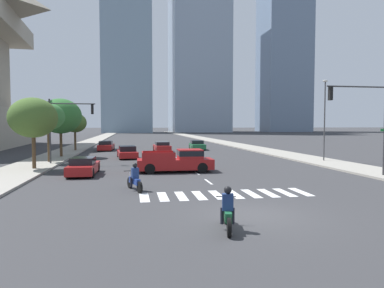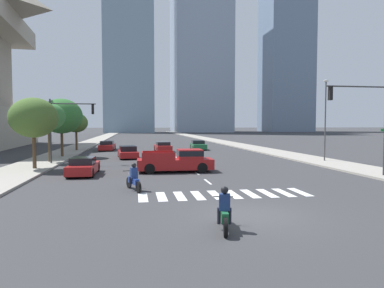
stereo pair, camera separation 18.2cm
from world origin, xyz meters
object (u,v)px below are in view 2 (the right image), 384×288
Objects in this scene: street_tree_second at (49,117)px; street_tree_third at (61,116)px; sedan_red_1 at (128,152)px; street_tree_fourth at (76,123)px; sedan_red_2 at (163,147)px; street_lamp_east at (325,114)px; street_tree_nearest at (33,118)px; traffic_signal_far at (68,119)px; pickup_truck at (179,161)px; sedan_green_0 at (198,145)px; motorcycle_lead at (134,180)px; sedan_red_3 at (107,146)px; traffic_signal_near at (365,111)px; sedan_red_4 at (83,167)px; motorcycle_trailing at (224,213)px.

street_tree_third reaches higher than street_tree_second.
street_tree_fourth is at bearing 26.34° from sedan_red_1.
street_lamp_east reaches higher than sedan_red_2.
street_tree_nearest reaches higher than street_tree_second.
pickup_truck is at bearing -35.30° from traffic_signal_far.
sedan_green_0 is 14.57m from sedan_red_1.
street_lamp_east is at bearing -74.79° from motorcycle_lead.
sedan_green_0 is at bearing -0.26° from street_tree_fourth.
street_tree_second is (-3.95, -15.26, 3.60)m from sedan_red_3.
sedan_red_2 is at bearing -66.04° from traffic_signal_near.
sedan_green_0 is at bearing 115.85° from street_lamp_east.
street_tree_nearest is (-7.54, 9.72, 3.45)m from motorcycle_lead.
motorcycle_lead is 0.44× the size of street_tree_fourth.
sedan_red_1 is (-0.63, 18.52, 0.01)m from motorcycle_lead.
sedan_red_4 is at bearing -37.93° from street_tree_nearest.
traffic_signal_far is (-9.00, 6.37, 3.15)m from pickup_truck.
street_tree_third is at bearing -38.93° from traffic_signal_near.
sedan_red_3 is (-6.59, 37.58, 0.02)m from motorcycle_trailing.
sedan_red_1 is at bearing 150.04° from sedan_red_2.
street_tree_fourth is (-0.00, 19.91, -0.28)m from street_tree_nearest.
street_tree_second is (-7.54, 14.72, 3.62)m from motorcycle_lead.
motorcycle_trailing is at bearing -67.48° from traffic_signal_far.
pickup_truck is 25.27m from street_tree_fourth.
street_tree_second reaches higher than pickup_truck.
motorcycle_lead is at bearing -75.71° from street_tree_fourth.
motorcycle_trailing is 24.39m from street_lamp_east.
sedan_red_1 is 9.71m from sedan_red_2.
motorcycle_trailing is at bearing -74.19° from street_tree_fourth.
traffic_signal_far is at bearing -74.87° from street_tree_third.
street_tree_fourth is at bearing -50.84° from traffic_signal_near.
motorcycle_lead is at bearing -150.36° from sedan_red_4.
street_tree_third is at bearing 32.12° from motorcycle_trailing.
motorcycle_lead is 0.35× the size of traffic_signal_near.
street_lamp_east is 1.42× the size of street_tree_second.
street_tree_third is (-7.54, 20.19, 3.82)m from motorcycle_lead.
sedan_red_3 is 20.93m from street_tree_nearest.
traffic_signal_far is 1.06× the size of street_tree_second.
street_tree_second reaches higher than sedan_red_2.
street_tree_third is (-11.28, -7.00, 3.81)m from sedan_red_2.
street_tree_fourth reaches higher than sedan_red_4.
sedan_red_3 is 16.17m from street_tree_second.
sedan_green_0 is 0.90× the size of sedan_red_1.
motorcycle_trailing reaches higher than sedan_red_4.
motorcycle_lead reaches higher than sedan_green_0.
street_tree_second is at bearing 28.10° from sedan_red_4.
sedan_red_1 is 13.46m from street_tree_fourth.
motorcycle_lead is 0.39× the size of pickup_truck.
pickup_truck reaches higher than sedan_red_2.
street_tree_nearest is at bearing -90.00° from street_tree_fourth.
street_tree_nearest is 10.48m from street_tree_third.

